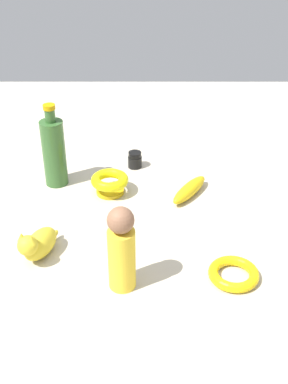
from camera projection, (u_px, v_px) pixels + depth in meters
The scene contains 8 objects.
ground at pixel (144, 216), 1.26m from camera, with size 2.00×2.00×0.00m, color #BCB29E.
bowl at pixel (110, 182), 1.34m from camera, with size 0.10×0.10×0.05m.
banana at pixel (189, 190), 1.33m from camera, with size 0.16×0.04×0.04m, color yellow.
nail_polish_jar at pixel (135, 160), 1.47m from camera, with size 0.04×0.04×0.05m.
bangle at pixel (233, 274), 1.06m from camera, with size 0.11×0.11×0.02m, color yellow.
person_figure_adult at pixel (121, 249), 0.99m from camera, with size 0.06×0.06×0.20m.
bottle_tall at pixel (54, 151), 1.35m from camera, with size 0.06×0.06×0.24m.
cat_figurine at pixel (37, 244), 1.10m from camera, with size 0.13×0.09×0.09m.
Camera 1 is at (-1.03, -0.00, 0.73)m, focal length 46.04 mm.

